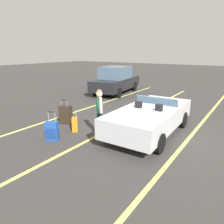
{
  "coord_description": "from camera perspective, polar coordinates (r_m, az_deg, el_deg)",
  "views": [
    {
      "loc": [
        -6.57,
        -2.87,
        2.84
      ],
      "look_at": [
        -0.65,
        1.18,
        0.75
      ],
      "focal_mm": 33.83,
      "sensor_mm": 36.0,
      "label": 1
    }
  ],
  "objects": [
    {
      "name": "lot_line_mid",
      "position": [
        8.33,
        1.3,
        -3.69
      ],
      "size": [
        18.0,
        0.12,
        0.01
      ],
      "primitive_type": "cube",
      "color": "#EAE066",
      "rests_on": "ground_plane"
    },
    {
      "name": "parked_sedan_near",
      "position": [
        14.68,
        1.05,
        8.6
      ],
      "size": [
        4.71,
        2.42,
        1.82
      ],
      "rotation": [
        0.0,
        0.0,
        0.14
      ],
      "color": "black",
      "rests_on": "ground_plane"
    },
    {
      "name": "suitcase_small_carryon",
      "position": [
        7.84,
        -10.02,
        -3.27
      ],
      "size": [
        0.39,
        0.38,
        0.85
      ],
      "rotation": [
        0.0,
        0.0,
        2.31
      ],
      "color": "orange",
      "rests_on": "ground_plane"
    },
    {
      "name": "suitcase_medium_bright",
      "position": [
        7.2,
        -15.91,
        -4.97
      ],
      "size": [
        0.4,
        0.47,
        0.96
      ],
      "rotation": [
        0.0,
        0.0,
        3.63
      ],
      "color": "#1E479E",
      "rests_on": "ground_plane"
    },
    {
      "name": "convertible_car",
      "position": [
        7.7,
        10.89,
        -1.06
      ],
      "size": [
        4.19,
        1.93,
        1.24
      ],
      "rotation": [
        0.0,
        0.0,
        0.03
      ],
      "color": "silver",
      "rests_on": "ground_plane"
    },
    {
      "name": "lot_line_far",
      "position": [
        9.98,
        -11.79,
        -0.64
      ],
      "size": [
        18.0,
        0.12,
        0.01
      ],
      "primitive_type": "cube",
      "color": "#EAE066",
      "rests_on": "ground_plane"
    },
    {
      "name": "traveler_person",
      "position": [
        6.94,
        -3.4,
        0.24
      ],
      "size": [
        0.46,
        0.52,
        1.65
      ],
      "rotation": [
        0.0,
        0.0,
        -0.7
      ],
      "color": "#1E2338",
      "rests_on": "ground_plane"
    },
    {
      "name": "suitcase_large_black",
      "position": [
        8.66,
        -12.39,
        -0.71
      ],
      "size": [
        0.41,
        0.54,
        1.0
      ],
      "rotation": [
        0.0,
        0.0,
        0.29
      ],
      "color": "#2D2319",
      "rests_on": "ground_plane"
    },
    {
      "name": "ground_plane",
      "position": [
        7.71,
        10.07,
        -5.63
      ],
      "size": [
        80.0,
        80.0,
        0.0
      ],
      "primitive_type": "plane",
      "color": "#383533"
    },
    {
      "name": "lot_line_near",
      "position": [
        7.33,
        19.45,
        -7.55
      ],
      "size": [
        18.0,
        0.12,
        0.01
      ],
      "primitive_type": "cube",
      "color": "#EAE066",
      "rests_on": "ground_plane"
    }
  ]
}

